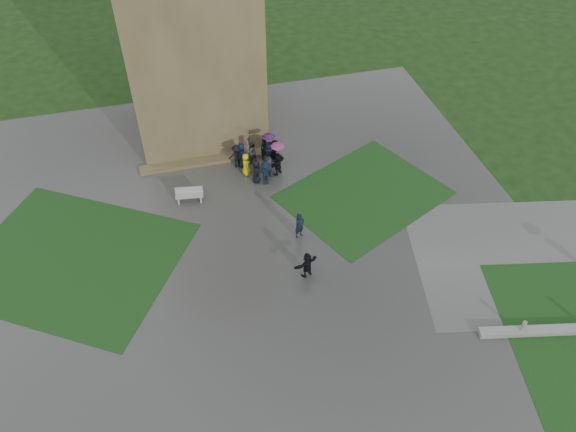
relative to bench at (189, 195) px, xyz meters
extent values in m
plane|color=black|center=(1.77, -7.13, -0.51)|extent=(120.00, 120.00, 0.00)
cube|color=#363633|center=(1.77, -5.13, -0.50)|extent=(34.00, 34.00, 0.02)
cube|color=#133613|center=(-6.73, -3.13, -0.48)|extent=(14.10, 13.46, 0.01)
cube|color=#133613|center=(10.27, -2.13, -0.48)|extent=(11.12, 10.15, 0.01)
cube|color=brown|center=(1.77, 3.47, -0.38)|extent=(9.00, 0.80, 0.22)
cylinder|color=gray|center=(14.03, -13.43, -0.06)|extent=(0.20, 0.20, 0.90)
cube|color=#A2A39E|center=(-0.01, -0.07, -0.01)|extent=(1.69, 0.72, 0.07)
cube|color=#A2A39E|center=(-0.66, 0.02, -0.26)|extent=(0.15, 0.44, 0.46)
cube|color=#A2A39E|center=(0.64, -0.17, -0.26)|extent=(0.15, 0.44, 0.46)
cube|color=#A2A39E|center=(0.02, 0.16, 0.24)|extent=(1.63, 0.29, 0.44)
imported|color=black|center=(5.79, 2.19, 0.42)|extent=(0.81, 1.75, 1.82)
imported|color=black|center=(5.41, 2.29, 0.35)|extent=(0.98, 0.86, 1.68)
imported|color=black|center=(5.28, 2.85, 0.32)|extent=(0.61, 0.42, 1.62)
imported|color=#38383C|center=(4.31, 2.73, 0.42)|extent=(1.01, 0.77, 1.82)
imported|color=black|center=(3.73, 2.49, 0.38)|extent=(0.65, 0.90, 1.74)
imported|color=black|center=(3.38, 2.53, 0.33)|extent=(1.16, 0.79, 1.65)
imported|color=yellow|center=(3.77, 1.63, 0.28)|extent=(0.64, 0.83, 1.54)
imported|color=black|center=(4.25, 0.76, 0.31)|extent=(0.80, 0.93, 1.60)
imported|color=black|center=(4.78, 0.40, 0.34)|extent=(1.11, 0.65, 1.65)
imported|color=#38383C|center=(5.07, 0.94, 0.31)|extent=(1.56, 1.18, 1.61)
imported|color=black|center=(5.72, 1.18, 0.26)|extent=(1.42, 1.22, 1.50)
imported|color=#E35DB1|center=(5.72, 1.18, 1.50)|extent=(0.85, 0.85, 0.75)
imported|color=#733085|center=(5.41, 2.29, 1.51)|extent=(0.80, 0.80, 0.70)
imported|color=black|center=(4.31, 2.73, 1.59)|extent=(1.05, 1.05, 0.96)
imported|color=#E35DB1|center=(3.77, 1.63, 1.67)|extent=(0.91, 0.91, 0.83)
imported|color=black|center=(5.55, -4.50, 0.34)|extent=(0.72, 0.62, 1.66)
imported|color=black|center=(5.17, -7.34, 0.29)|extent=(1.53, 1.01, 1.55)
camera|label=1|loc=(-0.63, -25.67, 22.04)|focal=35.00mm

